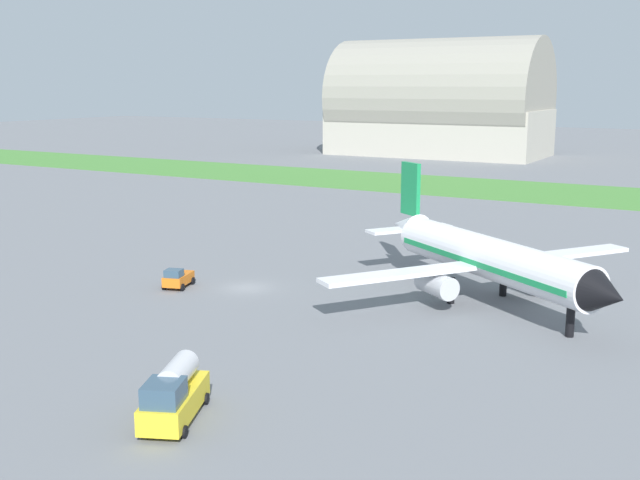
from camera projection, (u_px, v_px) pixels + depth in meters
name	position (u px, v px, depth m)	size (l,w,h in m)	color
ground_plane	(247.00, 288.00, 73.04)	(600.00, 600.00, 0.00)	slate
grass_taxiway_strip	(500.00, 189.00, 141.71)	(360.00, 28.00, 0.08)	#478438
airplane_midfield_jet	(486.00, 258.00, 67.46)	(27.39, 27.22, 11.19)	white
pushback_tug_near_gate	(178.00, 278.00, 73.00)	(2.88, 3.96, 1.95)	orange
fuel_truck_midfield	(174.00, 394.00, 44.00)	(4.74, 6.92, 3.29)	yellow
hangar_distant	(439.00, 107.00, 208.42)	(55.80, 31.32, 31.32)	#B2AD9E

